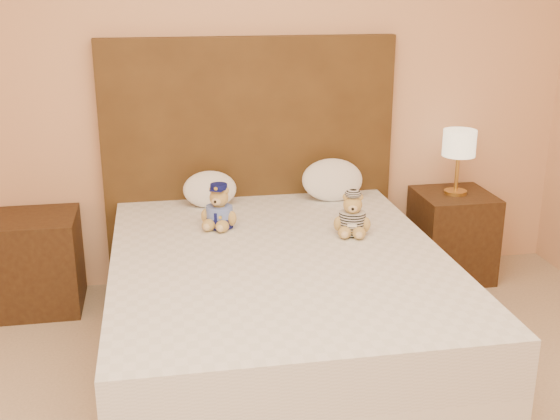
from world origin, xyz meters
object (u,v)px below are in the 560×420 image
at_px(teddy_prisoner, 352,214).
at_px(pillow_right, 332,178).
at_px(pillow_left, 210,188).
at_px(nightstand_left, 39,262).
at_px(nightstand_right, 452,235).
at_px(lamp, 459,146).
at_px(bed, 279,306).
at_px(teddy_police, 219,206).

bearing_deg(teddy_prisoner, pillow_right, 101.18).
bearing_deg(pillow_left, nightstand_left, -178.26).
relative_size(nightstand_left, pillow_right, 1.48).
relative_size(nightstand_right, teddy_prisoner, 2.45).
xyz_separation_m(nightstand_right, lamp, (-0.00, 0.00, 0.57)).
distance_m(teddy_prisoner, pillow_right, 0.62).
xyz_separation_m(teddy_prisoner, pillow_left, (-0.68, 0.62, -0.00)).
distance_m(nightstand_left, teddy_prisoner, 1.81).
bearing_deg(bed, teddy_police, 119.04).
xyz_separation_m(nightstand_left, pillow_left, (0.99, 0.03, 0.38)).
distance_m(bed, teddy_prisoner, 0.61).
xyz_separation_m(lamp, teddy_police, (-1.49, -0.36, -0.18)).
xyz_separation_m(nightstand_left, nightstand_right, (2.50, 0.00, 0.00)).
distance_m(nightstand_right, teddy_prisoner, 1.09).
distance_m(nightstand_left, teddy_police, 1.14).
bearing_deg(nightstand_right, teddy_prisoner, -144.73).
xyz_separation_m(bed, teddy_police, (-0.24, 0.44, 0.39)).
distance_m(bed, lamp, 1.59).
bearing_deg(pillow_right, lamp, -2.21).
height_order(lamp, teddy_prisoner, lamp).
bearing_deg(teddy_prisoner, bed, -137.22).
relative_size(teddy_prisoner, pillow_right, 0.60).
relative_size(lamp, teddy_police, 1.68).
bearing_deg(pillow_right, teddy_police, -151.49).
height_order(bed, nightstand_left, same).
height_order(bed, pillow_left, pillow_left).
xyz_separation_m(bed, nightstand_right, (1.25, 0.80, -0.00)).
bearing_deg(teddy_police, pillow_left, 117.60).
bearing_deg(nightstand_right, lamp, 180.00).
bearing_deg(nightstand_right, pillow_left, 178.86).
relative_size(nightstand_right, pillow_right, 1.48).
bearing_deg(lamp, pillow_left, 178.86).
height_order(nightstand_left, pillow_right, pillow_right).
height_order(nightstand_left, pillow_left, pillow_left).
bearing_deg(pillow_left, bed, -72.44).
xyz_separation_m(teddy_prisoner, pillow_right, (0.05, 0.62, 0.02)).
bearing_deg(bed, nightstand_right, 32.62).
bearing_deg(teddy_police, teddy_prisoner, 6.11).
xyz_separation_m(nightstand_right, pillow_left, (-1.51, 0.03, 0.38)).
bearing_deg(bed, lamp, 32.62).
bearing_deg(nightstand_right, nightstand_left, 180.00).
relative_size(nightstand_left, teddy_prisoner, 2.45).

